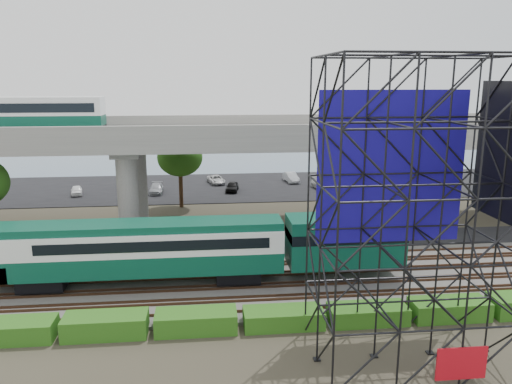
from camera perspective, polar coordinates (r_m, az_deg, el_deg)
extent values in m
plane|color=#474233|center=(33.61, 0.25, -11.74)|extent=(140.00, 140.00, 0.00)
cube|color=slate|center=(35.39, -0.11, -10.25)|extent=(90.00, 12.00, 0.20)
cube|color=black|center=(43.33, -1.26, -5.93)|extent=(90.00, 5.00, 0.08)
cube|color=black|center=(65.96, -2.94, 0.63)|extent=(90.00, 18.00, 0.08)
cube|color=#496079|center=(87.57, -3.71, 3.64)|extent=(140.00, 40.00, 0.03)
cube|color=#472D1E|center=(31.05, 0.80, -13.34)|extent=(90.00, 0.08, 0.16)
cube|color=#472D1E|center=(32.34, 0.50, -12.22)|extent=(90.00, 0.08, 0.16)
cube|color=#472D1E|center=(32.85, 0.39, -11.81)|extent=(90.00, 0.08, 0.16)
cube|color=#472D1E|center=(34.15, 0.12, -10.81)|extent=(90.00, 0.08, 0.16)
cube|color=#472D1E|center=(34.66, 0.02, -10.44)|extent=(90.00, 0.08, 0.16)
cube|color=#472D1E|center=(35.98, -0.23, -9.54)|extent=(90.00, 0.08, 0.16)
cube|color=#472D1E|center=(36.50, -0.31, -9.21)|extent=(90.00, 0.08, 0.16)
cube|color=#472D1E|center=(37.83, -0.53, -8.39)|extent=(90.00, 0.08, 0.16)
cube|color=#472D1E|center=(38.35, -0.61, -8.09)|extent=(90.00, 0.08, 0.16)
cube|color=#472D1E|center=(39.70, -0.81, -7.35)|extent=(90.00, 0.08, 0.16)
cube|color=black|center=(36.62, -23.11, -9.32)|extent=(3.00, 2.20, 0.90)
cube|color=black|center=(35.03, -2.08, -9.25)|extent=(3.00, 2.20, 0.90)
cube|color=#0A4733|center=(34.83, -12.93, -7.69)|extent=(19.00, 3.00, 1.40)
cube|color=white|center=(34.35, -13.05, -5.43)|extent=(19.00, 3.00, 1.50)
cube|color=#0A4733|center=(34.06, -13.13, -3.83)|extent=(19.00, 2.60, 0.50)
cube|color=black|center=(34.22, -11.39, -5.33)|extent=(15.00, 3.06, 0.70)
cube|color=#0A4733|center=(35.54, 10.10, -5.43)|extent=(8.00, 3.00, 3.40)
cube|color=#9E9B93|center=(46.82, -1.86, 6.24)|extent=(80.00, 12.00, 1.20)
cube|color=#9E9B93|center=(40.99, -1.29, 6.91)|extent=(80.00, 0.50, 1.10)
cube|color=#9E9B93|center=(52.41, -2.33, 8.20)|extent=(80.00, 0.50, 1.10)
cylinder|color=#9E9B93|center=(44.54, -14.43, -0.52)|extent=(1.80, 1.80, 8.00)
cylinder|color=#9E9B93|center=(51.32, -13.32, 1.28)|extent=(1.80, 1.80, 8.00)
cube|color=#9E9B93|center=(47.29, -14.08, 4.83)|extent=(2.40, 9.00, 0.60)
cylinder|color=#9E9B93|center=(46.00, 11.02, 0.07)|extent=(1.80, 1.80, 8.00)
cylinder|color=#9E9B93|center=(52.59, 8.83, 1.75)|extent=(1.80, 1.80, 8.00)
cube|color=#9E9B93|center=(48.67, 10.02, 5.23)|extent=(2.40, 9.00, 0.60)
cylinder|color=#9E9B93|center=(59.74, 25.79, 1.94)|extent=(1.80, 1.80, 8.00)
cube|color=black|center=(48.94, -23.89, 6.56)|extent=(12.00, 2.50, 0.70)
cube|color=#0A4733|center=(48.88, -23.97, 7.49)|extent=(12.00, 2.50, 0.90)
cube|color=white|center=(48.81, -24.09, 8.77)|extent=(12.00, 2.50, 1.30)
cube|color=black|center=(48.81, -24.10, 8.83)|extent=(11.00, 2.56, 0.80)
cube|color=white|center=(48.77, -24.18, 9.71)|extent=(12.00, 2.40, 0.30)
cube|color=#160C8A|center=(27.71, 15.20, 2.66)|extent=(8.10, 0.08, 8.25)
cube|color=black|center=(26.90, 26.80, 4.02)|extent=(0.06, 5.40, 6.75)
cube|color=red|center=(25.80, 22.43, -17.66)|extent=(2.40, 0.08, 1.60)
cube|color=black|center=(28.19, 16.35, -17.37)|extent=(9.36, 6.36, 0.08)
cube|color=#275714|center=(31.23, -26.12, -14.04)|extent=(4.60, 1.80, 1.10)
cube|color=#275714|center=(29.87, -16.80, -14.37)|extent=(4.60, 1.80, 1.20)
cube|color=#275714|center=(29.34, -6.86, -14.45)|extent=(4.60, 1.80, 1.15)
cube|color=#275714|center=(29.67, 3.15, -14.17)|extent=(4.60, 1.80, 1.03)
cube|color=#275714|center=(30.80, 12.64, -13.44)|extent=(4.60, 1.80, 1.01)
cube|color=#275714|center=(32.64, 21.20, -12.36)|extent=(4.60, 1.80, 1.12)
cylinder|color=#382314|center=(47.68, 15.55, -1.70)|extent=(0.44, 0.44, 4.80)
ellipsoid|color=#275714|center=(47.00, 15.78, 2.08)|extent=(4.94, 4.94, 4.18)
cylinder|color=#382314|center=(55.67, -8.59, 0.69)|extent=(0.44, 0.44, 4.80)
ellipsoid|color=#275714|center=(55.10, -8.70, 3.95)|extent=(4.94, 4.94, 4.18)
imported|color=black|center=(44.76, -22.15, -5.23)|extent=(5.83, 3.88, 1.49)
imported|color=white|center=(64.75, -19.82, 0.17)|extent=(1.95, 3.38, 1.08)
imported|color=#ABAFB3|center=(68.39, -14.00, 1.29)|extent=(2.31, 4.21, 1.32)
imported|color=gray|center=(63.11, -11.33, 0.40)|extent=(1.69, 3.99, 1.15)
imported|color=silver|center=(67.73, -4.58, 1.43)|extent=(2.67, 4.24, 1.09)
imported|color=black|center=(62.90, -2.75, 0.63)|extent=(2.00, 3.79, 1.23)
imported|color=#AFB2B7|center=(68.71, 4.02, 1.69)|extent=(1.90, 4.08, 1.29)
imported|color=silver|center=(64.56, 7.57, 0.88)|extent=(2.53, 4.71, 1.30)
imported|color=#A2A4AA|center=(70.82, 11.20, 1.74)|extent=(2.52, 4.33, 1.13)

